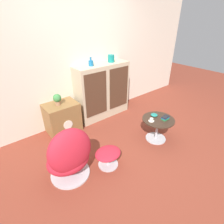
{
  "coord_description": "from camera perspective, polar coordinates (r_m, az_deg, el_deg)",
  "views": [
    {
      "loc": [
        -1.69,
        -1.53,
        2.02
      ],
      "look_at": [
        -0.03,
        0.51,
        0.55
      ],
      "focal_mm": 28.0,
      "sensor_mm": 36.0,
      "label": 1
    }
  ],
  "objects": [
    {
      "name": "ground_plane",
      "position": [
        3.04,
        6.69,
        -12.66
      ],
      "size": [
        12.0,
        12.0,
        0.0
      ],
      "primitive_type": "plane",
      "color": "brown"
    },
    {
      "name": "wall_back",
      "position": [
        3.59,
        -10.74,
        17.13
      ],
      "size": [
        6.4,
        0.06,
        2.6
      ],
      "color": "beige",
      "rests_on": "ground_plane"
    },
    {
      "name": "sideboard",
      "position": [
        3.8,
        -3.13,
        6.9
      ],
      "size": [
        1.19,
        0.4,
        1.16
      ],
      "color": "tan",
      "rests_on": "ground_plane"
    },
    {
      "name": "tv_console",
      "position": [
        3.48,
        -15.89,
        -1.8
      ],
      "size": [
        0.6,
        0.46,
        0.58
      ],
      "color": "brown",
      "rests_on": "ground_plane"
    },
    {
      "name": "egg_chair",
      "position": [
        2.46,
        -13.75,
        -13.78
      ],
      "size": [
        0.6,
        0.57,
        0.82
      ],
      "color": "#B7B7BC",
      "rests_on": "ground_plane"
    },
    {
      "name": "ottoman",
      "position": [
        2.67,
        -1.3,
        -13.81
      ],
      "size": [
        0.4,
        0.34,
        0.28
      ],
      "color": "#B7B7BC",
      "rests_on": "ground_plane"
    },
    {
      "name": "coffee_table",
      "position": [
        3.23,
        14.59,
        -4.46
      ],
      "size": [
        0.56,
        0.56,
        0.43
      ],
      "color": "#B7B7BC",
      "rests_on": "ground_plane"
    },
    {
      "name": "vase_leftmost",
      "position": [
        3.48,
        -6.9,
        15.62
      ],
      "size": [
        0.1,
        0.1,
        0.17
      ],
      "color": "#196699",
      "rests_on": "sideboard"
    },
    {
      "name": "vase_inner_left",
      "position": [
        3.76,
        -0.29,
        17.11
      ],
      "size": [
        0.14,
        0.14,
        0.15
      ],
      "color": "#147A75",
      "rests_on": "sideboard"
    },
    {
      "name": "potted_plant",
      "position": [
        3.29,
        -17.46,
        4.13
      ],
      "size": [
        0.15,
        0.15,
        0.21
      ],
      "color": "#996B4C",
      "rests_on": "tv_console"
    },
    {
      "name": "teacup",
      "position": [
        3.05,
        12.73,
        -2.56
      ],
      "size": [
        0.1,
        0.1,
        0.05
      ],
      "color": "silver",
      "rests_on": "coffee_table"
    },
    {
      "name": "book_stack",
      "position": [
        3.16,
        17.01,
        -1.83
      ],
      "size": [
        0.14,
        0.09,
        0.06
      ],
      "color": "#237038",
      "rests_on": "coffee_table"
    },
    {
      "name": "bowl",
      "position": [
        3.22,
        13.6,
        -0.91
      ],
      "size": [
        0.12,
        0.12,
        0.04
      ],
      "color": "#1E7A70",
      "rests_on": "coffee_table"
    }
  ]
}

